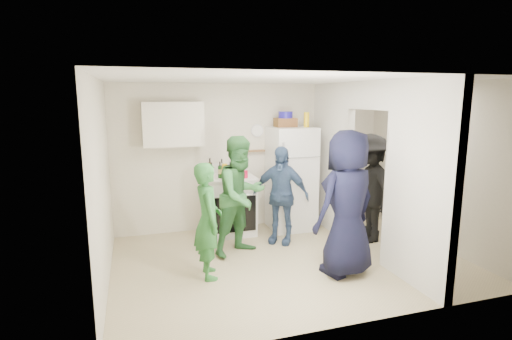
{
  "coord_description": "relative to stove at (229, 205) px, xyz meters",
  "views": [
    {
      "loc": [
        -2.03,
        -4.94,
        2.28
      ],
      "look_at": [
        -0.37,
        0.4,
        1.25
      ],
      "focal_mm": 28.0,
      "sensor_mm": 36.0,
      "label": 1
    }
  ],
  "objects": [
    {
      "name": "floor",
      "position": [
        0.53,
        -1.37,
        -0.49
      ],
      "size": [
        4.8,
        4.8,
        0.0
      ],
      "primitive_type": "plane",
      "color": "tan",
      "rests_on": "ground"
    },
    {
      "name": "wall_back",
      "position": [
        0.53,
        0.33,
        0.76
      ],
      "size": [
        4.8,
        0.0,
        4.8
      ],
      "primitive_type": "plane",
      "rotation": [
        1.57,
        0.0,
        0.0
      ],
      "color": "silver",
      "rests_on": "floor"
    },
    {
      "name": "wall_front",
      "position": [
        0.53,
        -3.07,
        0.76
      ],
      "size": [
        4.8,
        0.0,
        4.8
      ],
      "primitive_type": "plane",
      "rotation": [
        -1.57,
        0.0,
        0.0
      ],
      "color": "silver",
      "rests_on": "floor"
    },
    {
      "name": "wall_left",
      "position": [
        -1.87,
        -1.37,
        0.76
      ],
      "size": [
        0.0,
        3.4,
        3.4
      ],
      "primitive_type": "plane",
      "rotation": [
        1.57,
        0.0,
        1.57
      ],
      "color": "silver",
      "rests_on": "floor"
    },
    {
      "name": "wall_right",
      "position": [
        2.93,
        -1.37,
        0.76
      ],
      "size": [
        0.0,
        3.4,
        3.4
      ],
      "primitive_type": "plane",
      "rotation": [
        1.57,
        0.0,
        -1.57
      ],
      "color": "silver",
      "rests_on": "floor"
    },
    {
      "name": "ceiling",
      "position": [
        0.53,
        -1.37,
        2.01
      ],
      "size": [
        4.8,
        4.8,
        0.0
      ],
      "primitive_type": "plane",
      "rotation": [
        3.14,
        0.0,
        0.0
      ],
      "color": "white",
      "rests_on": "wall_back"
    },
    {
      "name": "partition_pier_back",
      "position": [
        1.73,
        -0.27,
        0.76
      ],
      "size": [
        0.12,
        1.2,
        2.5
      ],
      "primitive_type": "cube",
      "color": "silver",
      "rests_on": "floor"
    },
    {
      "name": "partition_pier_front",
      "position": [
        1.73,
        -2.47,
        0.76
      ],
      "size": [
        0.12,
        1.2,
        2.5
      ],
      "primitive_type": "cube",
      "color": "silver",
      "rests_on": "floor"
    },
    {
      "name": "partition_header",
      "position": [
        1.73,
        -1.37,
        1.81
      ],
      "size": [
        0.12,
        1.0,
        0.4
      ],
      "primitive_type": "cube",
      "color": "silver",
      "rests_on": "partition_pier_back"
    },
    {
      "name": "stove",
      "position": [
        0.0,
        0.0,
        0.0
      ],
      "size": [
        0.82,
        0.69,
        0.98
      ],
      "primitive_type": "cube",
      "color": "white",
      "rests_on": "floor"
    },
    {
      "name": "upper_cabinet",
      "position": [
        -0.87,
        0.15,
        1.36
      ],
      "size": [
        0.95,
        0.34,
        0.7
      ],
      "primitive_type": "cube",
      "color": "silver",
      "rests_on": "wall_back"
    },
    {
      "name": "fridge",
      "position": [
        1.1,
        -0.03,
        0.4
      ],
      "size": [
        0.73,
        0.71,
        1.77
      ],
      "primitive_type": "cube",
      "color": "white",
      "rests_on": "floor"
    },
    {
      "name": "wicker_basket",
      "position": [
        1.0,
        0.02,
        1.36
      ],
      "size": [
        0.35,
        0.25,
        0.15
      ],
      "primitive_type": "cube",
      "color": "brown",
      "rests_on": "fridge"
    },
    {
      "name": "blue_bowl",
      "position": [
        1.0,
        0.02,
        1.49
      ],
      "size": [
        0.24,
        0.24,
        0.11
      ],
      "primitive_type": "cylinder",
      "color": "#1D169A",
      "rests_on": "wicker_basket"
    },
    {
      "name": "yellow_cup_stack_top",
      "position": [
        1.32,
        -0.13,
        1.41
      ],
      "size": [
        0.09,
        0.09,
        0.25
      ],
      "primitive_type": "cylinder",
      "color": "yellow",
      "rests_on": "fridge"
    },
    {
      "name": "wall_clock",
      "position": [
        0.58,
        0.31,
        1.21
      ],
      "size": [
        0.22,
        0.02,
        0.22
      ],
      "primitive_type": "cylinder",
      "rotation": [
        1.57,
        0.0,
        0.0
      ],
      "color": "white",
      "rests_on": "wall_back"
    },
    {
      "name": "spice_shelf",
      "position": [
        0.53,
        0.28,
        0.86
      ],
      "size": [
        0.35,
        0.08,
        0.03
      ],
      "primitive_type": "cube",
      "color": "olive",
      "rests_on": "wall_back"
    },
    {
      "name": "nook_window",
      "position": [
        2.91,
        -1.17,
        1.16
      ],
      "size": [
        0.03,
        0.7,
        0.8
      ],
      "primitive_type": "cube",
      "color": "black",
      "rests_on": "wall_right"
    },
    {
      "name": "nook_window_frame",
      "position": [
        2.9,
        -1.17,
        1.16
      ],
      "size": [
        0.04,
        0.76,
        0.86
      ],
      "primitive_type": "cube",
      "color": "white",
      "rests_on": "wall_right"
    },
    {
      "name": "nook_valance",
      "position": [
        2.87,
        -1.17,
        1.51
      ],
      "size": [
        0.04,
        0.82,
        0.18
      ],
      "primitive_type": "cube",
      "color": "white",
      "rests_on": "wall_right"
    },
    {
      "name": "yellow_cup_stack_stove",
      "position": [
        -0.12,
        -0.22,
        0.62
      ],
      "size": [
        0.09,
        0.09,
        0.25
      ],
      "primitive_type": "cylinder",
      "color": "yellow",
      "rests_on": "stove"
    },
    {
      "name": "red_cup",
      "position": [
        0.22,
        -0.2,
        0.55
      ],
      "size": [
        0.09,
        0.09,
        0.12
      ],
      "primitive_type": "cylinder",
      "color": "red",
      "rests_on": "stove"
    },
    {
      "name": "person_green_left",
      "position": [
        -0.64,
        -1.52,
        0.25
      ],
      "size": [
        0.37,
        0.55,
        1.48
      ],
      "primitive_type": "imported",
      "rotation": [
        0.0,
        0.0,
        1.55
      ],
      "color": "#2E7531",
      "rests_on": "floor"
    },
    {
      "name": "person_green_center",
      "position": [
        -0.03,
        -0.89,
        0.38
      ],
      "size": [
        1.04,
        0.96,
        1.74
      ],
      "primitive_type": "imported",
      "rotation": [
        0.0,
        0.0,
        0.44
      ],
      "color": "#337643",
      "rests_on": "floor"
    },
    {
      "name": "person_denim",
      "position": [
        0.67,
        -0.64,
        0.28
      ],
      "size": [
        0.94,
        0.85,
        1.54
      ],
      "primitive_type": "imported",
      "rotation": [
        0.0,
        0.0,
        -0.66
      ],
      "color": "#3A597E",
      "rests_on": "floor"
    },
    {
      "name": "person_navy",
      "position": [
        1.07,
        -1.96,
        0.45
      ],
      "size": [
        1.05,
        0.84,
        1.88
      ],
      "primitive_type": "imported",
      "rotation": [
        0.0,
        0.0,
        -2.85
      ],
      "color": "black",
      "rests_on": "floor"
    },
    {
      "name": "person_nook",
      "position": [
        2.04,
        -0.99,
        0.36
      ],
      "size": [
        0.71,
        1.15,
        1.71
      ],
      "primitive_type": "imported",
      "rotation": [
        0.0,
        0.0,
        -1.64
      ],
      "color": "black",
      "rests_on": "floor"
    },
    {
      "name": "bottle_a",
      "position": [
        -0.29,
        0.14,
        0.64
      ],
      "size": [
        0.07,
        0.07,
        0.3
      ],
      "primitive_type": "cylinder",
      "color": "brown",
      "rests_on": "stove"
    },
    {
      "name": "bottle_b",
      "position": [
        -0.17,
        -0.1,
        0.63
      ],
      "size": [
        0.06,
        0.06,
        0.27
      ],
      "primitive_type": "cylinder",
      "color": "#194B1A",
      "rests_on": "stove"
    },
    {
      "name": "bottle_c",
      "position": [
        -0.08,
        0.16,
        0.63
      ],
      "size": [
        0.07,
        0.07,
        0.27
      ],
      "primitive_type": "cylinder",
      "color": "#ABB3B9",
      "rests_on": "stove"
    },
    {
      "name": "bottle_d",
      "position": [
        0.01,
        -0.06,
        0.62
      ],
      "size": [
        0.07,
        0.07,
        0.25
      ],
      "primitive_type": "cylinder",
      "color": "brown",
      "rests_on": "stove"
    },
    {
      "name": "bottle_e",
      "position": [
        0.11,
        0.17,
        0.65
      ],
      "size": [
        0.07,
        0.07,
        0.31
      ],
      "primitive_type": "cylinder",
      "color": "silver",
      "rests_on": "stove"
    },
    {
      "name": "bottle_f",
      "position": [
        0.19,
        0.04,
        0.64
      ],
      "size": [
        0.07,
        0.07,
        0.3
      ],
      "primitive_type": "cylinder",
      "color": "#194218",
      "rests_on": "stove"
    },
    {
      "name": "bottle_g",
      "position": [
        0.28,
        0.15,
        0.64
      ],
      "size": [
        0.07,
        0.07,
        0.29
      ],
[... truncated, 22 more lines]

